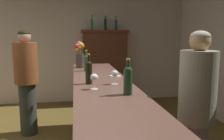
% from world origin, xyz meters
% --- Properties ---
extents(wall_back, '(5.75, 0.12, 2.97)m').
position_xyz_m(wall_back, '(0.00, 3.00, 1.48)').
color(wall_back, '#BFB19E').
rests_on(wall_back, ground).
extents(bar_counter, '(0.62, 3.17, 1.07)m').
position_xyz_m(bar_counter, '(0.47, -0.09, 0.54)').
color(bar_counter, brown).
rests_on(bar_counter, ground).
extents(display_cabinet, '(1.07, 0.36, 1.69)m').
position_xyz_m(display_cabinet, '(0.87, 2.72, 0.88)').
color(display_cabinet, '#4C2817').
rests_on(display_cabinet, ground).
extents(wine_bottle_merlot, '(0.08, 0.08, 0.31)m').
position_xyz_m(wine_bottle_merlot, '(0.62, -0.74, 1.21)').
color(wine_bottle_merlot, '#1F3A1F').
rests_on(wine_bottle_merlot, bar_counter).
extents(wine_bottle_syrah, '(0.07, 0.07, 0.32)m').
position_xyz_m(wine_bottle_syrah, '(0.32, -0.24, 1.21)').
color(wine_bottle_syrah, black).
rests_on(wine_bottle_syrah, bar_counter).
extents(wine_bottle_chardonnay, '(0.07, 0.07, 0.30)m').
position_xyz_m(wine_bottle_chardonnay, '(0.34, 0.66, 1.20)').
color(wine_bottle_chardonnay, '#294828').
rests_on(wine_bottle_chardonnay, bar_counter).
extents(wine_glass_front, '(0.07, 0.07, 0.15)m').
position_xyz_m(wine_glass_front, '(0.58, -0.30, 1.18)').
color(wine_glass_front, white).
rests_on(wine_glass_front, bar_counter).
extents(wine_glass_mid, '(0.07, 0.07, 0.15)m').
position_xyz_m(wine_glass_mid, '(0.35, -0.49, 1.18)').
color(wine_glass_mid, white).
rests_on(wine_glass_mid, bar_counter).
extents(flower_arrangement, '(0.15, 0.16, 0.41)m').
position_xyz_m(flower_arrangement, '(0.26, 1.02, 1.29)').
color(flower_arrangement, '#43332C').
rests_on(flower_arrangement, bar_counter).
extents(cheese_plate, '(0.14, 0.14, 0.01)m').
position_xyz_m(cheese_plate, '(0.66, 0.16, 1.08)').
color(cheese_plate, white).
rests_on(cheese_plate, bar_counter).
extents(display_bottle_left, '(0.07, 0.07, 0.33)m').
position_xyz_m(display_bottle_left, '(0.59, 2.72, 1.84)').
color(display_bottle_left, '#21532C').
rests_on(display_bottle_left, display_cabinet).
extents(display_bottle_midleft, '(0.06, 0.06, 0.34)m').
position_xyz_m(display_bottle_midleft, '(0.89, 2.72, 1.84)').
color(display_bottle_midleft, black).
rests_on(display_bottle_midleft, display_cabinet).
extents(display_bottle_center, '(0.06, 0.06, 0.33)m').
position_xyz_m(display_bottle_center, '(1.13, 2.72, 1.83)').
color(display_bottle_center, '#192133').
rests_on(display_bottle_center, display_cabinet).
extents(patron_in_grey, '(0.36, 0.36, 1.65)m').
position_xyz_m(patron_in_grey, '(-0.57, 1.13, 0.91)').
color(patron_in_grey, '#2E352C').
rests_on(patron_in_grey, ground).
extents(bartender, '(0.32, 0.32, 1.61)m').
position_xyz_m(bartender, '(1.22, -0.81, 0.89)').
color(bartender, gray).
rests_on(bartender, ground).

